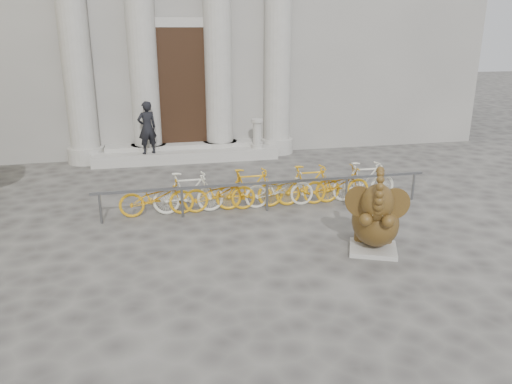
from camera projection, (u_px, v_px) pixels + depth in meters
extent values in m
plane|color=#474442|center=(237.00, 303.00, 7.88)|extent=(80.00, 80.00, 0.00)
cube|color=black|center=(182.00, 88.00, 16.38)|extent=(2.40, 0.16, 4.00)
cylinder|color=#A8A59E|center=(74.00, 34.00, 15.09)|extent=(0.90, 0.90, 8.00)
cylinder|color=#A8A59E|center=(141.00, 34.00, 15.50)|extent=(0.90, 0.90, 8.00)
cylinder|color=#A8A59E|center=(218.00, 34.00, 15.99)|extent=(0.90, 0.90, 8.00)
cylinder|color=#A8A59E|center=(278.00, 34.00, 16.40)|extent=(0.90, 0.90, 8.00)
cube|color=#A8A59E|center=(186.00, 154.00, 16.55)|extent=(6.00, 1.20, 0.36)
cube|color=#A8A59E|center=(373.00, 249.00, 9.73)|extent=(1.14, 1.09, 0.09)
ellipsoid|color=black|center=(374.00, 230.00, 9.81)|extent=(0.97, 0.95, 0.57)
ellipsoid|color=black|center=(375.00, 222.00, 9.57)|extent=(1.21, 1.32, 0.93)
cylinder|color=black|center=(361.00, 234.00, 10.01)|extent=(0.35, 0.35, 0.23)
cylinder|color=black|center=(385.00, 236.00, 9.92)|extent=(0.35, 0.35, 0.23)
cylinder|color=black|center=(366.00, 219.00, 9.22)|extent=(0.41, 0.57, 0.35)
cylinder|color=black|center=(387.00, 221.00, 9.15)|extent=(0.41, 0.57, 0.35)
ellipsoid|color=black|center=(378.00, 203.00, 9.12)|extent=(0.78, 0.76, 0.71)
cylinder|color=black|center=(361.00, 202.00, 9.28)|extent=(0.48, 0.43, 0.61)
cylinder|color=black|center=(394.00, 204.00, 9.17)|extent=(0.61, 0.10, 0.61)
cone|color=beige|center=(371.00, 213.00, 9.01)|extent=(0.09, 0.21, 0.10)
cone|color=beige|center=(384.00, 214.00, 8.97)|extent=(0.18, 0.20, 0.10)
cube|color=slate|center=(267.00, 183.00, 11.70)|extent=(8.00, 0.06, 0.06)
cylinder|color=slate|center=(100.00, 209.00, 11.03)|extent=(0.06, 0.06, 0.70)
cylinder|color=slate|center=(182.00, 203.00, 11.40)|extent=(0.06, 0.06, 0.70)
cylinder|color=slate|center=(267.00, 197.00, 11.81)|extent=(0.06, 0.06, 0.70)
cylinder|color=slate|center=(346.00, 191.00, 12.22)|extent=(0.06, 0.06, 0.70)
cylinder|color=slate|center=(413.00, 187.00, 12.59)|extent=(0.06, 0.06, 0.70)
imported|color=gold|center=(156.00, 195.00, 11.47)|extent=(1.70, 0.50, 1.00)
imported|color=silver|center=(188.00, 193.00, 11.62)|extent=(1.66, 0.47, 1.00)
imported|color=gold|center=(219.00, 191.00, 11.77)|extent=(1.70, 0.50, 1.00)
imported|color=gold|center=(250.00, 189.00, 11.92)|extent=(1.66, 0.47, 1.00)
imported|color=silver|center=(279.00, 187.00, 12.07)|extent=(1.70, 0.50, 1.00)
imported|color=gold|center=(308.00, 185.00, 12.22)|extent=(1.66, 0.47, 1.00)
imported|color=gold|center=(336.00, 183.00, 12.37)|extent=(1.70, 0.50, 1.00)
imported|color=silver|center=(364.00, 181.00, 12.52)|extent=(1.66, 0.47, 1.00)
imported|color=black|center=(147.00, 128.00, 15.66)|extent=(0.71, 0.58, 1.66)
cylinder|color=#A8A59E|center=(257.00, 146.00, 16.68)|extent=(0.39, 0.39, 0.12)
cylinder|color=#A8A59E|center=(257.00, 135.00, 16.56)|extent=(0.28, 0.28, 0.89)
cylinder|color=#A8A59E|center=(257.00, 121.00, 16.41)|extent=(0.39, 0.39, 0.10)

